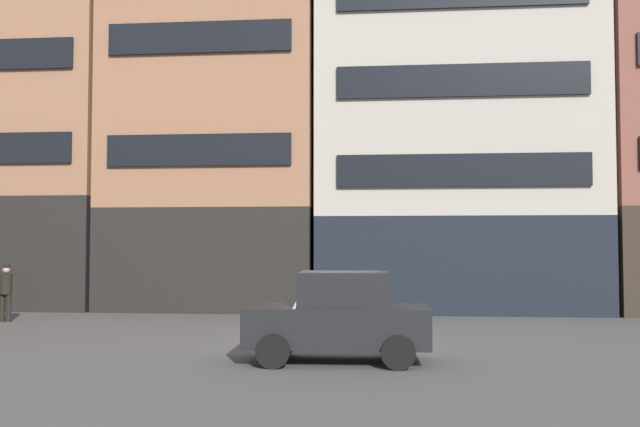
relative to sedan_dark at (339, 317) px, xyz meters
name	(u,v)px	position (x,y,z in m)	size (l,w,h in m)	color
ground_plane	(326,345)	(-0.47, 2.29, -0.91)	(120.00, 120.00, 0.00)	#4C4947
building_far_left	(42,80)	(-13.02, 12.67, 8.20)	(7.54, 7.37, 18.15)	black
building_center_left	(222,151)	(-5.49, 12.67, 5.17)	(8.24, 7.37, 12.09)	black
building_center_right	(452,138)	(3.53, 12.67, 5.59)	(10.49, 7.37, 12.93)	black
sedan_dark	(339,317)	(0.00, 0.00, 0.00)	(3.75, 1.95, 1.83)	black
pedestrian_officer	(6,290)	(-10.76, 6.35, 0.07)	(0.48, 0.48, 1.79)	black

